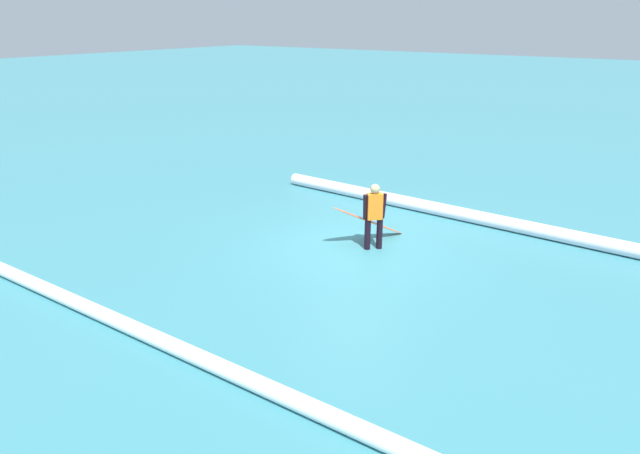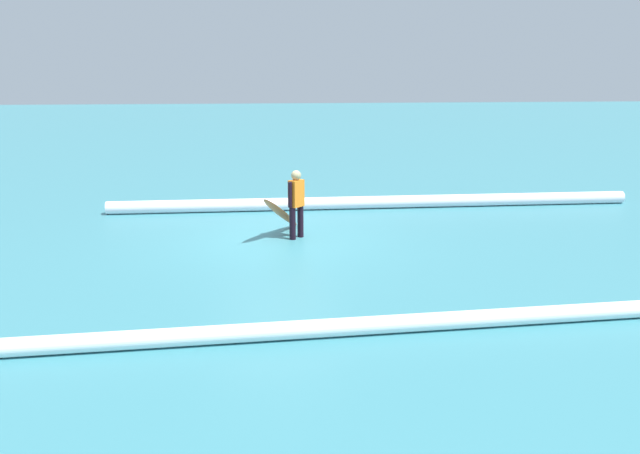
{
  "view_description": "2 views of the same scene",
  "coord_description": "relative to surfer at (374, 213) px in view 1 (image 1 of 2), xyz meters",
  "views": [
    {
      "loc": [
        -6.3,
        10.16,
        4.97
      ],
      "look_at": [
        0.1,
        1.24,
        0.84
      ],
      "focal_mm": 31.44,
      "sensor_mm": 36.0,
      "label": 1
    },
    {
      "loc": [
        0.82,
        13.46,
        3.55
      ],
      "look_at": [
        -0.6,
        2.4,
        0.86
      ],
      "focal_mm": 35.39,
      "sensor_mm": 36.0,
      "label": 2
    }
  ],
  "objects": [
    {
      "name": "wave_crest_foreground",
      "position": [
        -2.42,
        -2.95,
        -0.69
      ],
      "size": [
        14.27,
        0.64,
        0.34
      ],
      "primitive_type": "cylinder",
      "rotation": [
        0.0,
        1.57,
        -0.02
      ],
      "color": "white",
      "rests_on": "ground_plane"
    },
    {
      "name": "surfer",
      "position": [
        0.0,
        0.0,
        0.0
      ],
      "size": [
        0.39,
        0.45,
        1.53
      ],
      "rotation": [
        0.0,
        0.0,
        3.94
      ],
      "color": "black",
      "rests_on": "ground_plane"
    },
    {
      "name": "surfboard",
      "position": [
        0.32,
        -0.31,
        -0.34
      ],
      "size": [
        1.08,
        1.98,
        1.06
      ],
      "color": "#E55926",
      "rests_on": "ground_plane"
    },
    {
      "name": "wave_crest_midground",
      "position": [
        2.6,
        5.57,
        -0.73
      ],
      "size": [
        14.92,
        0.67,
        0.26
      ],
      "primitive_type": "cylinder",
      "rotation": [
        0.0,
        1.57,
        0.03
      ],
      "color": "white",
      "rests_on": "ground_plane"
    },
    {
      "name": "ground_plane",
      "position": [
        0.4,
        0.14,
        -0.86
      ],
      "size": [
        138.89,
        138.89,
        0.0
      ],
      "primitive_type": "plane",
      "color": "teal"
    }
  ]
}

